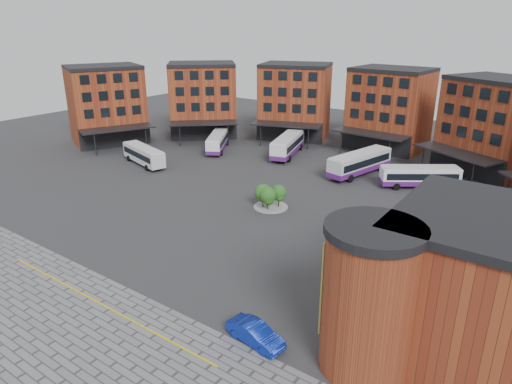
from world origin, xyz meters
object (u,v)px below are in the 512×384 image
Objects in this scene: tree_island at (269,195)px; bus_f at (474,213)px; bus_b at (218,141)px; bus_a at (144,154)px; bus_c at (288,145)px; bus_e at (420,176)px; bus_d at (360,163)px; blue_car at (255,334)px.

tree_island reaches higher than bus_f.
bus_a is at bearing -137.12° from bus_b.
bus_a is at bearing -147.48° from bus_c.
bus_c reaches higher than bus_e.
bus_b is at bearing -0.31° from bus_a.
bus_d is 1.23× the size of bus_e.
bus_c is at bearing 36.92° from blue_car.
bus_b is at bearing 50.76° from blue_car.
bus_c is 15.00m from bus_d.
blue_car is at bearing -63.46° from bus_d.
bus_e is (9.34, -0.52, -0.23)m from bus_d.
bus_a is at bearing -139.82° from bus_d.
bus_a is at bearing 65.81° from blue_car.
bus_c is at bearing 116.34° from tree_island.
bus_a is 2.32× the size of blue_car.
bus_c reaches higher than tree_island.
bus_f reaches higher than blue_car.
bus_b is 0.83× the size of bus_c.
bus_d is at bearing -128.23° from bus_e.
bus_e is at bearing 8.57° from blue_car.
bus_d is (31.06, 15.86, 0.10)m from bus_a.
bus_a is 0.86× the size of bus_d.
bus_e reaches higher than bus_f.
bus_a is 14.58m from bus_b.
tree_island is at bearing -98.95° from bus_f.
tree_island is 0.42× the size of bus_f.
bus_a is 43.21m from bus_e.
blue_car is (-8.58, -31.27, -0.86)m from bus_f.
bus_e is at bearing 55.50° from tree_island.
bus_e reaches higher than blue_car.
blue_car is (24.62, -44.23, -1.13)m from bus_c.
bus_d is (14.74, -2.79, -0.01)m from bus_c.
bus_a is at bearing 172.41° from tree_island.
tree_island is 0.34× the size of bus_d.
blue_car is at bearing -105.97° from bus_a.
tree_island is 0.40× the size of bus_a.
bus_f is (33.21, -12.96, -0.27)m from bus_c.
bus_c is at bearing -177.57° from bus_d.
bus_e is (36.30, 1.36, 0.00)m from bus_b.
bus_f is at bearing -67.42° from bus_a.
bus_e is at bearing -28.64° from bus_b.
bus_c is (-11.03, 22.29, 0.11)m from tree_island.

